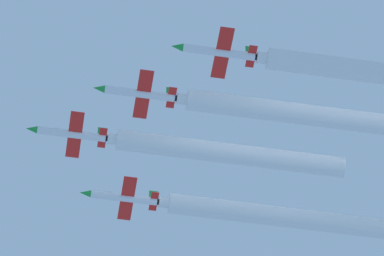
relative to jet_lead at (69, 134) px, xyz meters
The scene contains 7 objects.
jet_lead is the anchor object (origin of this frame).
jet_left_wingman 12.78m from the jet_lead, 137.34° to the right, with size 8.23×11.98×2.88m.
jet_right_wingman 13.01m from the jet_lead, 42.83° to the right, with size 8.23×11.98×2.88m.
jet_outer_left 26.21m from the jet_lead, 135.98° to the right, with size 8.23×11.98×2.88m.
smoke_trail_lead 22.78m from the jet_lead, 90.00° to the right, with size 3.02×34.59×3.02m.
smoke_trail_left_wingman 34.11m from the jet_lead, 105.94° to the right, with size 3.02×37.34×3.02m.
smoke_trail_right_wingman 35.24m from the jet_lead, 74.36° to the right, with size 3.02×39.26×3.02m.
Camera 1 is at (-119.77, 6.88, 2.85)m, focal length 127.33 mm.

